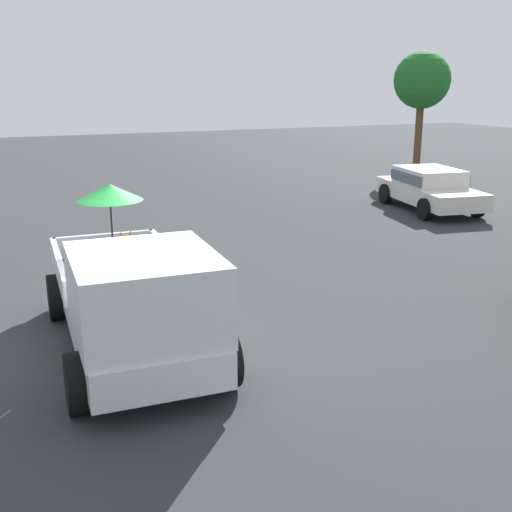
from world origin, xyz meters
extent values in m
plane|color=#2D3033|center=(0.00, 0.00, 0.00)|extent=(80.00, 80.00, 0.00)
cylinder|color=black|center=(1.79, 0.91, 0.40)|extent=(0.81, 0.31, 0.80)
cylinder|color=black|center=(1.71, -1.04, 0.40)|extent=(0.81, 0.31, 0.80)
cylinder|color=black|center=(-1.71, 1.04, 0.40)|extent=(0.81, 0.31, 0.80)
cylinder|color=black|center=(-1.79, -0.91, 0.40)|extent=(0.81, 0.31, 0.80)
cube|color=silver|center=(0.00, 0.00, 0.57)|extent=(5.06, 1.99, 0.50)
cube|color=silver|center=(1.40, -0.05, 1.36)|extent=(2.17, 1.94, 1.08)
cube|color=#4C606B|center=(2.40, -0.09, 1.56)|extent=(0.12, 1.72, 0.64)
cube|color=black|center=(-1.15, 0.04, 0.85)|extent=(2.87, 1.94, 0.06)
cube|color=silver|center=(-1.11, 0.96, 1.08)|extent=(2.80, 0.20, 0.40)
cube|color=silver|center=(-1.18, -0.88, 1.08)|extent=(2.80, 0.20, 0.40)
cube|color=silver|center=(-2.50, 0.09, 1.08)|extent=(0.17, 1.84, 0.40)
ellipsoid|color=brown|center=(-1.29, 0.22, 1.14)|extent=(0.69, 0.35, 0.52)
sphere|color=brown|center=(-0.99, 0.21, 1.46)|extent=(0.29, 0.29, 0.28)
cone|color=brown|center=(-0.98, 0.29, 1.60)|extent=(0.09, 0.09, 0.12)
cone|color=brown|center=(-0.99, 0.13, 1.60)|extent=(0.09, 0.09, 0.12)
cylinder|color=black|center=(-1.37, 0.05, 1.52)|extent=(0.03, 0.03, 1.28)
cone|color=#19722D|center=(-1.37, 0.05, 2.26)|extent=(1.16, 1.16, 0.28)
cylinder|color=black|center=(-5.53, 11.86, 0.33)|extent=(0.69, 0.32, 0.66)
cylinder|color=black|center=(-5.80, 10.12, 0.33)|extent=(0.69, 0.32, 0.66)
cylinder|color=black|center=(-8.19, 12.28, 0.33)|extent=(0.69, 0.32, 0.66)
cylinder|color=black|center=(-8.47, 10.54, 0.33)|extent=(0.69, 0.32, 0.66)
cube|color=silver|center=(-7.00, 11.20, 0.55)|extent=(4.52, 2.41, 0.52)
cube|color=silver|center=(-7.10, 11.22, 1.05)|extent=(2.32, 1.91, 0.56)
cube|color=#4C606B|center=(-7.10, 11.22, 1.05)|extent=(2.28, 1.98, 0.32)
cylinder|color=brown|center=(-13.70, 15.73, 1.59)|extent=(0.32, 0.32, 3.18)
sphere|color=#1E6623|center=(-13.70, 15.73, 4.02)|extent=(2.41, 2.41, 2.41)
camera|label=1|loc=(9.24, -1.81, 4.10)|focal=44.35mm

